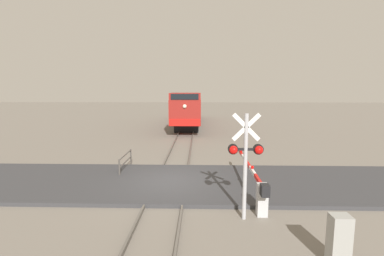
# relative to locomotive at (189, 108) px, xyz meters

# --- Properties ---
(ground_plane) EXTENTS (160.00, 160.00, 0.00)m
(ground_plane) POSITION_rel_locomotive_xyz_m (0.00, -21.66, -2.11)
(ground_plane) COLOR slate
(rail_track_left) EXTENTS (0.08, 80.00, 0.15)m
(rail_track_left) POSITION_rel_locomotive_xyz_m (-0.72, -21.66, -2.04)
(rail_track_left) COLOR #59544C
(rail_track_left) RESTS_ON ground_plane
(rail_track_right) EXTENTS (0.08, 80.00, 0.15)m
(rail_track_right) POSITION_rel_locomotive_xyz_m (0.72, -21.66, -2.04)
(rail_track_right) COLOR #59544C
(rail_track_right) RESTS_ON ground_plane
(road_surface) EXTENTS (36.00, 5.45, 0.16)m
(road_surface) POSITION_rel_locomotive_xyz_m (0.00, -21.66, -2.03)
(road_surface) COLOR #38383A
(road_surface) RESTS_ON ground_plane
(locomotive) EXTENTS (2.96, 19.14, 4.08)m
(locomotive) POSITION_rel_locomotive_xyz_m (0.00, 0.00, 0.00)
(locomotive) COLOR black
(locomotive) RESTS_ON ground_plane
(crossing_signal) EXTENTS (1.18, 0.33, 3.68)m
(crossing_signal) POSITION_rel_locomotive_xyz_m (2.90, -25.14, 0.13)
(crossing_signal) COLOR #ADADB2
(crossing_signal) RESTS_ON ground_plane
(crossing_gate) EXTENTS (0.36, 6.22, 1.28)m
(crossing_gate) POSITION_rel_locomotive_xyz_m (3.57, -24.01, -1.31)
(crossing_gate) COLOR silver
(crossing_gate) RESTS_ON ground_plane
(utility_cabinet) EXTENTS (0.49, 0.41, 1.35)m
(utility_cabinet) POSITION_rel_locomotive_xyz_m (4.87, -27.61, -1.44)
(utility_cabinet) COLOR #999993
(utility_cabinet) RESTS_ON ground_plane
(guard_railing) EXTENTS (0.08, 2.41, 0.95)m
(guard_railing) POSITION_rel_locomotive_xyz_m (-2.67, -19.68, -1.50)
(guard_railing) COLOR #4C4742
(guard_railing) RESTS_ON ground_plane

